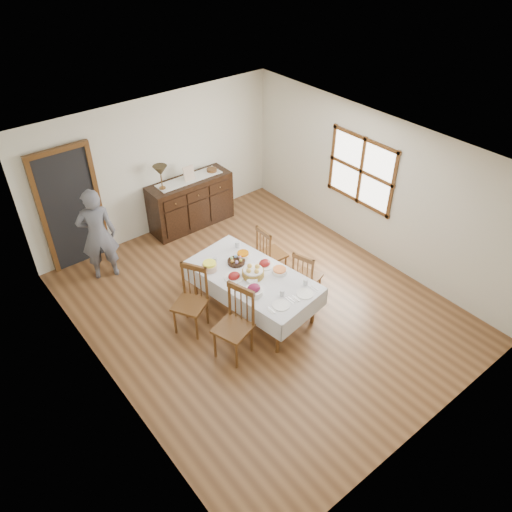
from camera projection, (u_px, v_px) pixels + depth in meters
ground at (260, 306)px, 8.02m from camera, size 6.00×6.00×0.00m
room_shell at (234, 211)px, 7.23m from camera, size 5.02×6.02×2.65m
dining_table at (252, 279)px, 7.58m from camera, size 1.35×2.19×0.71m
chair_left_near at (235, 323)px, 6.92m from camera, size 0.58×0.58×1.11m
chair_left_far at (191, 299)px, 7.35m from camera, size 0.61×0.61×1.07m
chair_right_near at (306, 276)px, 7.88m from camera, size 0.49×0.49×0.94m
chair_right_far at (270, 253)px, 8.34m from camera, size 0.43×0.43×0.99m
sideboard at (191, 203)px, 9.66m from camera, size 1.65×0.59×0.99m
person at (97, 232)px, 8.14m from camera, size 0.65×0.53×1.79m
bread_basket at (253, 272)px, 7.47m from camera, size 0.33×0.33×0.18m
egg_basket at (236, 261)px, 7.75m from camera, size 0.28×0.28×0.10m
ham_platter_a at (234, 276)px, 7.46m from camera, size 0.30×0.30×0.11m
ham_platter_b at (265, 264)px, 7.71m from camera, size 0.29×0.29×0.11m
beet_bowl at (254, 290)px, 7.14m from camera, size 0.27×0.27×0.16m
carrot_bowl at (243, 255)px, 7.86m from camera, size 0.21×0.21×0.10m
pineapple_bowl at (210, 266)px, 7.60m from camera, size 0.24×0.24×0.14m
casserole_dish at (279, 271)px, 7.55m from camera, size 0.23×0.23×0.08m
butter_dish at (252, 281)px, 7.35m from camera, size 0.15×0.11×0.07m
setting_left at (281, 301)px, 7.03m from camera, size 0.44×0.31×0.10m
setting_right at (305, 290)px, 7.22m from camera, size 0.44×0.31×0.10m
glass_far_a at (215, 260)px, 7.75m from camera, size 0.06×0.06×0.10m
glass_far_b at (237, 245)px, 8.08m from camera, size 0.07×0.07×0.10m
runner at (189, 179)px, 9.39m from camera, size 1.30×0.35×0.01m
table_lamp at (160, 171)px, 8.88m from camera, size 0.26×0.26×0.46m
picture_frame at (189, 173)px, 9.27m from camera, size 0.22×0.08×0.28m
deco_bowl at (212, 170)px, 9.62m from camera, size 0.20×0.20×0.06m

